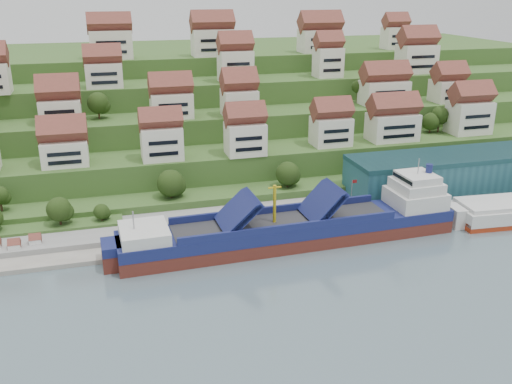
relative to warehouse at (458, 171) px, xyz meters
name	(u,v)px	position (x,y,z in m)	size (l,w,h in m)	color
ground	(293,245)	(-52.00, -17.00, -7.20)	(300.00, 300.00, 0.00)	slate
quay	(349,207)	(-32.00, -2.00, -6.10)	(180.00, 14.00, 2.20)	gray
pebble_beach	(17,251)	(-110.00, -5.00, -6.70)	(45.00, 20.00, 1.00)	gray
hillside	(204,106)	(-52.00, 86.55, 3.46)	(260.00, 128.00, 31.00)	#2D4C1E
hillside_village	(245,89)	(-47.29, 42.58, 16.96)	(157.27, 62.88, 28.98)	silver
hillside_trees	(207,129)	(-62.30, 27.23, 9.21)	(137.60, 62.93, 31.22)	#274015
warehouse	(458,171)	(0.00, 0.00, 0.00)	(60.00, 15.00, 10.00)	#23545F
flagpole	(352,193)	(-33.89, -7.00, -0.32)	(1.28, 0.16, 8.00)	gray
beach_huts	(5,248)	(-112.00, -6.25, -5.10)	(14.40, 3.70, 2.20)	white
cargo_ship	(300,229)	(-50.12, -15.58, -4.01)	(75.26, 13.72, 16.59)	#57221A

